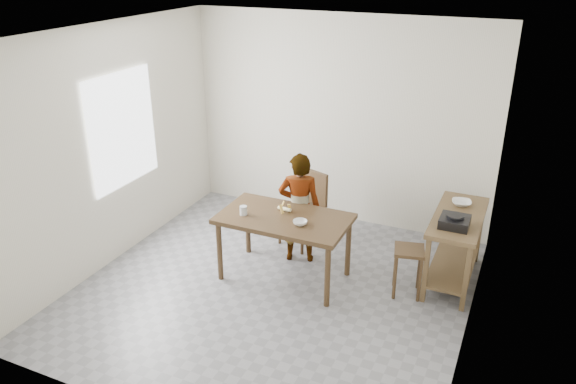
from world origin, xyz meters
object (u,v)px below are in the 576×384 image
at_px(dining_table, 284,247).
at_px(stool, 407,271).
at_px(child, 299,208).
at_px(dining_chair, 302,210).
at_px(prep_counter, 454,248).

height_order(dining_table, stool, dining_table).
bearing_deg(child, dining_table, 71.82).
xyz_separation_m(dining_table, child, (-0.01, 0.43, 0.29)).
bearing_deg(stool, dining_chair, 158.89).
relative_size(dining_table, child, 1.05).
bearing_deg(stool, child, 171.38).
bearing_deg(child, prep_counter, 169.55).
height_order(dining_chair, stool, dining_chair).
bearing_deg(dining_chair, prep_counter, 17.54).
bearing_deg(prep_counter, dining_table, -157.85).
distance_m(prep_counter, child, 1.77).
xyz_separation_m(dining_table, stool, (1.32, 0.23, -0.10)).
height_order(dining_table, child, child).
height_order(prep_counter, child, child).
bearing_deg(dining_chair, stool, -0.73).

